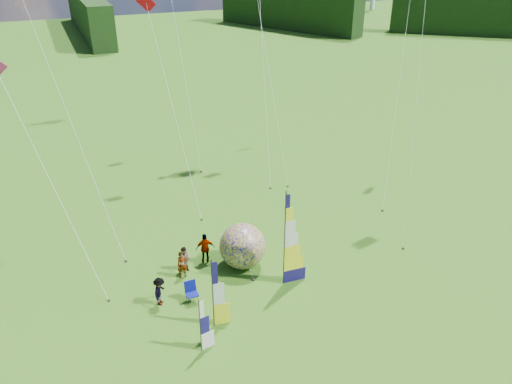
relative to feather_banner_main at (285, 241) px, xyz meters
name	(u,v)px	position (x,y,z in m)	size (l,w,h in m)	color
ground	(305,319)	(-0.22, -3.02, -2.78)	(220.00, 220.00, 0.00)	#507F1E
treeline_ring	(309,253)	(-0.22, -3.02, 1.22)	(210.00, 210.00, 8.00)	black
feather_banner_main	(285,241)	(0.00, 0.00, 0.00)	(1.49, 0.10, 5.57)	#181058
side_banner_left	(213,295)	(-4.60, -1.64, -0.89)	(1.05, 0.10, 3.78)	yellow
side_banner_far	(200,327)	(-5.68, -3.02, -1.35)	(0.86, 0.10, 2.87)	white
bol_inflatable	(242,246)	(-1.43, 2.48, -1.45)	(2.67, 2.67, 2.67)	#0B0084
spectator_a	(182,265)	(-4.94, 2.79, -1.96)	(0.60, 0.39, 1.64)	#66594C
spectator_b	(185,259)	(-4.65, 3.29, -2.00)	(0.76, 0.37, 1.56)	#66594C
spectator_c	(160,291)	(-6.65, 0.98, -1.97)	(1.05, 0.39, 1.62)	#66594C
spectator_d	(205,248)	(-3.30, 3.66, -1.84)	(1.11, 0.45, 1.89)	#66594C
camp_chair	(192,293)	(-5.08, 0.50, -2.20)	(0.67, 0.67, 1.16)	#070F67
kite_whale	(262,17)	(5.83, 16.37, 8.86)	(3.46, 14.46, 23.29)	black
kite_rainbow_delta	(71,111)	(-9.12, 8.71, 5.71)	(7.45, 10.93, 16.99)	#FF3A00
kite_parafoil	(420,76)	(10.42, 3.46, 6.91)	(7.64, 9.99, 19.39)	#B61717
small_kite_red	(173,101)	(-2.34, 12.94, 4.26)	(2.82, 11.48, 14.09)	red
small_kite_orange	(263,51)	(5.48, 15.27, 6.53)	(5.29, 11.61, 18.63)	orange
small_kite_yellow	(399,87)	(12.78, 8.08, 4.81)	(8.20, 9.52, 15.19)	#E3E400
small_kite_pink	(51,178)	(-10.73, 5.27, 3.43)	(5.22, 8.02, 12.43)	#C72A76
small_kite_green	(178,35)	(0.37, 20.57, 7.20)	(2.60, 11.99, 19.98)	#0EB91B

